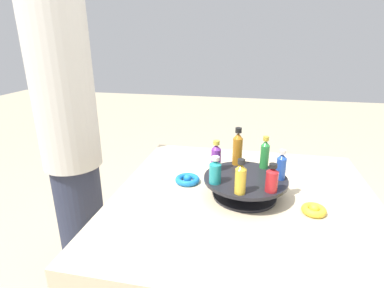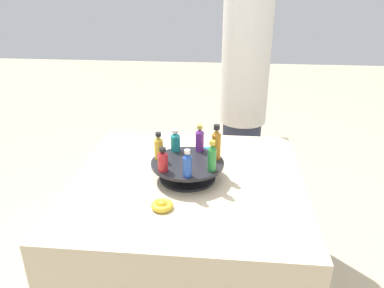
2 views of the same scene
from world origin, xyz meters
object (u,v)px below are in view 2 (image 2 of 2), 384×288
object	(u,v)px
bottle_green	(212,157)
bottle_gold	(159,147)
display_stand	(188,169)
bottle_red	(163,160)
bottle_amber	(216,144)
bottle_blue	(187,164)
bottle_purple	(200,139)
bottle_teal	(175,141)
ribbon_bow_blue	(207,153)
ribbon_bow_gold	(162,205)
person_figure	(244,99)

from	to	relation	value
bottle_green	bottle_gold	size ratio (longest dim) A/B	1.07
display_stand	bottle_red	size ratio (longest dim) A/B	3.10
bottle_amber	bottle_red	bearing A→B (deg)	121.67
display_stand	bottle_gold	bearing A→B (deg)	83.10
bottle_red	bottle_green	world-z (taller)	bottle_green
bottle_blue	bottle_amber	world-z (taller)	bottle_amber
bottle_red	bottle_blue	size ratio (longest dim) A/B	0.88
bottle_amber	bottle_purple	world-z (taller)	bottle_amber
bottle_red	bottle_amber	xyz separation A→B (m)	(0.13, -0.20, 0.03)
bottle_teal	bottle_gold	world-z (taller)	bottle_gold
display_stand	bottle_amber	world-z (taller)	bottle_amber
bottle_gold	bottle_red	bearing A→B (deg)	-161.18
bottle_purple	bottle_red	bearing A→B (deg)	147.39
ribbon_bow_blue	display_stand	bearing A→B (deg)	163.58
ribbon_bow_blue	bottle_gold	bearing A→B (deg)	138.93
ribbon_bow_gold	person_figure	xyz separation A→B (m)	(1.11, -0.32, 0.07)
bottle_green	bottle_purple	world-z (taller)	bottle_green
display_stand	bottle_purple	bearing A→B (deg)	-19.75
bottle_gold	bottle_purple	bearing A→B (deg)	-58.33
bottle_teal	ribbon_bow_blue	bearing A→B (deg)	-45.91
bottle_green	person_figure	size ratio (longest dim) A/B	0.08
bottle_blue	ribbon_bow_gold	size ratio (longest dim) A/B	1.37
display_stand	person_figure	xyz separation A→B (m)	(0.87, -0.26, 0.04)
bottle_gold	bottle_teal	bearing A→B (deg)	-32.61
bottle_green	bottle_gold	bearing A→B (deg)	70.25
ribbon_bow_gold	display_stand	bearing A→B (deg)	-16.42
bottle_blue	bottle_purple	bearing A→B (deg)	-6.90
bottle_blue	ribbon_bow_blue	bearing A→B (deg)	-8.96
bottle_purple	person_figure	bearing A→B (deg)	-15.82
bottle_green	person_figure	xyz separation A→B (m)	(0.94, -0.15, -0.05)
display_stand	bottle_green	distance (m)	0.15
bottle_amber	person_figure	bearing A→B (deg)	-9.57
display_stand	person_figure	size ratio (longest dim) A/B	0.18
bottle_red	bottle_blue	bearing A→B (deg)	-109.75
display_stand	person_figure	world-z (taller)	person_figure
bottle_purple	ribbon_bow_gold	size ratio (longest dim) A/B	1.47
display_stand	ribbon_bow_blue	size ratio (longest dim) A/B	3.02
display_stand	bottle_blue	world-z (taller)	bottle_blue
display_stand	bottle_amber	size ratio (longest dim) A/B	1.99
bottle_red	ribbon_bow_gold	world-z (taller)	bottle_red
bottle_purple	ribbon_bow_gold	world-z (taller)	bottle_purple
bottle_green	ribbon_bow_blue	bearing A→B (deg)	6.58
bottle_red	bottle_gold	xyz separation A→B (m)	(0.10, 0.03, 0.01)
bottle_teal	bottle_amber	bearing A→B (deg)	-109.75
bottle_teal	bottle_red	bearing A→B (deg)	173.10
person_figure	bottle_teal	bearing A→B (deg)	-6.25
bottle_teal	ribbon_bow_blue	distance (m)	0.22
bottle_amber	person_figure	xyz separation A→B (m)	(0.83, -0.14, -0.06)
bottle_blue	ribbon_bow_gold	xyz separation A→B (m)	(-0.11, 0.08, -0.12)
bottle_blue	bottle_gold	distance (m)	0.19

